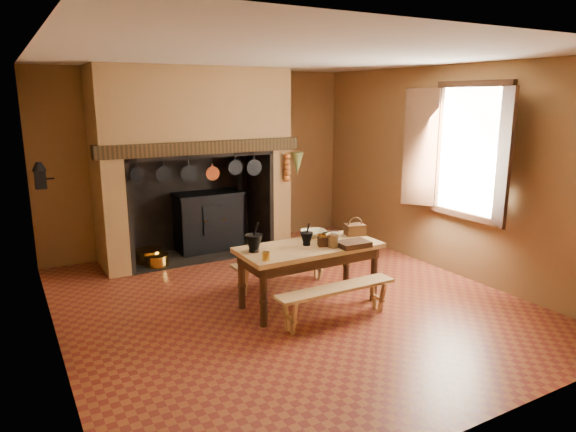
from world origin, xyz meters
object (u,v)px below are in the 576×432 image
object	(u,v)px
coffee_grinder	(323,240)
work_table	(309,255)
mixing_bowl	(314,234)
wicker_basket	(355,229)
bench_front	(336,296)
iron_range	(209,221)

from	to	relation	value
coffee_grinder	work_table	bearing A→B (deg)	162.15
work_table	coffee_grinder	size ratio (longest dim) A/B	9.80
mixing_bowl	wicker_basket	size ratio (longest dim) A/B	1.15
work_table	mixing_bowl	size ratio (longest dim) A/B	5.26
bench_front	wicker_basket	distance (m)	1.10
iron_range	work_table	distance (m)	2.64
coffee_grinder	wicker_basket	distance (m)	0.64
work_table	mixing_bowl	bearing A→B (deg)	49.77
iron_range	wicker_basket	bearing A→B (deg)	-69.23
wicker_basket	coffee_grinder	bearing A→B (deg)	-146.10
iron_range	mixing_bowl	distance (m)	2.40
mixing_bowl	coffee_grinder	bearing A→B (deg)	-107.96
iron_range	coffee_grinder	distance (m)	2.76
bench_front	wicker_basket	size ratio (longest dim) A/B	5.11
mixing_bowl	wicker_basket	distance (m)	0.52
work_table	bench_front	xyz separation A→B (m)	(-0.00, -0.55, -0.31)
bench_front	iron_range	bearing A→B (deg)	94.05
work_table	wicker_basket	distance (m)	0.76
iron_range	coffee_grinder	xyz separation A→B (m)	(0.34, -2.72, 0.30)
bench_front	work_table	bearing A→B (deg)	90.00
iron_range	coffee_grinder	size ratio (longest dim) A/B	9.46
mixing_bowl	wicker_basket	world-z (taller)	wicker_basket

